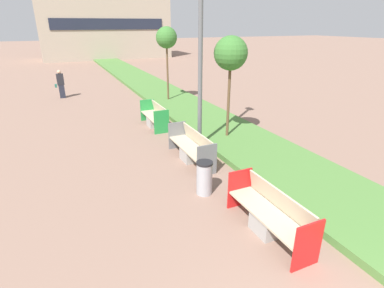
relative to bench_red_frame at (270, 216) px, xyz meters
The scene contains 10 objects.
planter_grass_strip 8.80m from the bench_red_frame, 75.11° to the left, with size 2.80×120.00×0.18m.
building_backdrop 36.83m from the bench_red_frame, 85.21° to the left, with size 15.14×5.91×7.32m.
bench_red_frame is the anchor object (origin of this frame).
bench_grey_frame 3.89m from the bench_red_frame, 89.98° to the left, with size 0.65×2.30×0.94m.
bench_green_frame 7.64m from the bench_red_frame, 90.02° to the left, with size 0.65×2.00×0.94m.
litter_bin 2.00m from the bench_red_frame, 105.67° to the left, with size 0.42×0.42×0.88m.
street_lamp_post 5.99m from the bench_red_frame, 82.40° to the left, with size 0.24×0.44×7.59m.
sapling_tree_near 6.02m from the bench_red_frame, 68.65° to the left, with size 1.15×1.15×3.70m.
sapling_tree_far 11.88m from the bench_red_frame, 80.22° to the left, with size 1.09×1.09×3.94m.
pedestrian_walking 15.29m from the bench_red_frame, 102.58° to the left, with size 0.53×0.24×1.61m.
Camera 1 is at (-2.64, -0.53, 4.05)m, focal length 28.00 mm.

